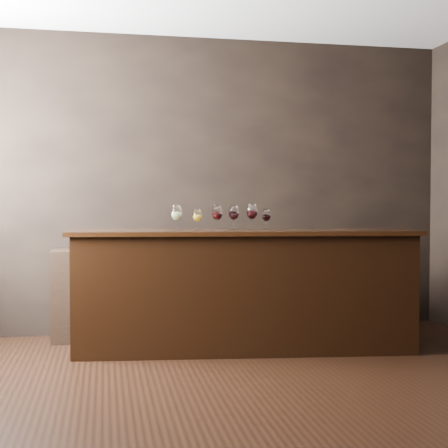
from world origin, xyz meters
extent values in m
plane|color=black|center=(0.00, 0.00, 0.00)|extent=(5.00, 5.00, 0.00)
cube|color=black|center=(0.00, 2.25, 1.40)|extent=(5.00, 0.02, 2.80)
cube|color=black|center=(0.00, -2.25, 1.40)|extent=(5.00, 0.02, 2.80)
cube|color=black|center=(0.33, 1.38, 0.48)|extent=(2.81, 0.92, 0.97)
cube|color=black|center=(0.33, 1.38, 0.98)|extent=(2.91, 1.00, 0.04)
cube|color=black|center=(-0.15, 2.03, 0.40)|extent=(2.24, 0.40, 0.81)
cylinder|color=white|center=(-0.24, 1.37, 1.01)|extent=(0.07, 0.07, 0.00)
cylinder|color=white|center=(-0.24, 1.37, 1.05)|extent=(0.01, 0.01, 0.08)
ellipsoid|color=white|center=(-0.24, 1.37, 1.15)|extent=(0.09, 0.09, 0.13)
cylinder|color=white|center=(-0.24, 1.37, 1.20)|extent=(0.07, 0.07, 0.01)
ellipsoid|color=#CBE07D|center=(-0.24, 1.37, 1.13)|extent=(0.07, 0.07, 0.06)
cylinder|color=white|center=(-0.07, 1.34, 1.00)|extent=(0.06, 0.06, 0.00)
cylinder|color=white|center=(-0.07, 1.34, 1.04)|extent=(0.01, 0.01, 0.07)
ellipsoid|color=white|center=(-0.07, 1.34, 1.13)|extent=(0.08, 0.08, 0.11)
cylinder|color=white|center=(-0.07, 1.34, 1.18)|extent=(0.06, 0.06, 0.01)
ellipsoid|color=gold|center=(-0.07, 1.34, 1.11)|extent=(0.06, 0.06, 0.05)
cylinder|color=white|center=(0.10, 1.35, 1.01)|extent=(0.07, 0.07, 0.00)
cylinder|color=white|center=(0.10, 1.35, 1.05)|extent=(0.01, 0.01, 0.08)
ellipsoid|color=white|center=(0.10, 1.35, 1.15)|extent=(0.09, 0.09, 0.12)
cylinder|color=white|center=(0.10, 1.35, 1.20)|extent=(0.07, 0.07, 0.01)
ellipsoid|color=black|center=(0.10, 1.35, 1.13)|extent=(0.07, 0.07, 0.06)
cylinder|color=white|center=(0.25, 1.40, 1.01)|extent=(0.07, 0.07, 0.00)
cylinder|color=white|center=(0.25, 1.40, 1.05)|extent=(0.01, 0.01, 0.08)
ellipsoid|color=white|center=(0.25, 1.40, 1.15)|extent=(0.09, 0.09, 0.12)
cylinder|color=white|center=(0.25, 1.40, 1.20)|extent=(0.07, 0.07, 0.01)
ellipsoid|color=black|center=(0.25, 1.40, 1.13)|extent=(0.07, 0.07, 0.06)
cylinder|color=white|center=(0.40, 1.37, 1.01)|extent=(0.08, 0.08, 0.00)
cylinder|color=white|center=(0.40, 1.37, 1.05)|extent=(0.01, 0.01, 0.08)
ellipsoid|color=white|center=(0.40, 1.37, 1.16)|extent=(0.09, 0.09, 0.13)
cylinder|color=white|center=(0.40, 1.37, 1.22)|extent=(0.07, 0.07, 0.01)
ellipsoid|color=black|center=(0.40, 1.37, 1.13)|extent=(0.07, 0.07, 0.06)
cylinder|color=white|center=(0.53, 1.40, 1.00)|extent=(0.06, 0.06, 0.00)
cylinder|color=white|center=(0.53, 1.40, 1.04)|extent=(0.01, 0.01, 0.07)
ellipsoid|color=white|center=(0.53, 1.40, 1.12)|extent=(0.07, 0.07, 0.10)
cylinder|color=white|center=(0.53, 1.40, 1.17)|extent=(0.05, 0.05, 0.01)
ellipsoid|color=black|center=(0.53, 1.40, 1.11)|extent=(0.06, 0.06, 0.05)
camera|label=1|loc=(-0.81, -3.66, 1.23)|focal=50.00mm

